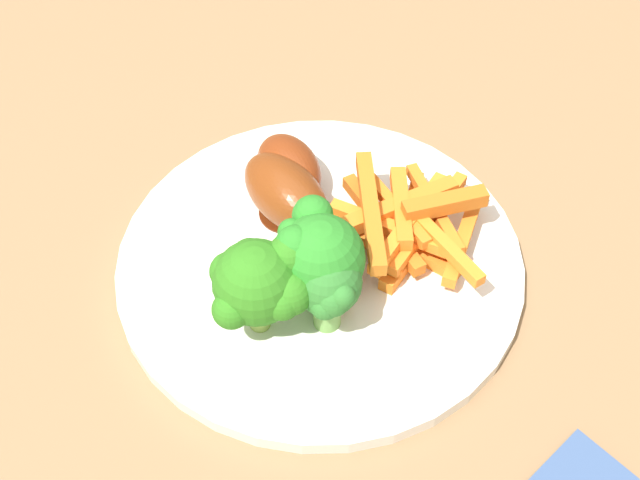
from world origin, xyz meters
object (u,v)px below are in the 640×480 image
Objects in this scene: dinner_plate at (320,263)px; chicken_drumstick_far at (289,197)px; broccoli_floret_middle at (328,287)px; carrot_fries_pile at (402,224)px; broccoli_floret_back at (259,282)px; dining_table at (258,374)px; broccoli_floret_front at (318,251)px; chicken_drumstick_near at (295,175)px.

dinner_plate is 0.05m from chicken_drumstick_far.
broccoli_floret_middle is 0.10m from chicken_drumstick_far.
dinner_plate is 2.01× the size of carrot_fries_pile.
broccoli_floret_back is at bearing 162.10° from dinner_plate.
broccoli_floret_middle is 0.58× the size of chicken_drumstick_far.
dining_table is 17.80× the size of broccoli_floret_middle.
broccoli_floret_front is 0.11m from chicken_drumstick_near.
broccoli_floret_middle is at bearing -148.75° from chicken_drumstick_far.
broccoli_floret_middle is at bearing -104.38° from dining_table.
broccoli_floret_middle is 0.90× the size of broccoli_floret_back.
carrot_fries_pile is (0.08, -0.03, -0.02)m from broccoli_floret_middle.
carrot_fries_pile is at bearing -38.05° from broccoli_floret_back.
dinner_plate is at bearing 118.17° from carrot_fries_pile.
broccoli_floret_front is at bearing 30.55° from broccoli_floret_middle.
dinner_plate is at bearing -134.77° from chicken_drumstick_far.
chicken_drumstick_near is at bearing 26.63° from broccoli_floret_middle.
broccoli_floret_back is 0.12m from carrot_fries_pile.
dinner_plate is 0.08m from broccoli_floret_middle.
chicken_drumstick_far is at bearing 31.25° from broccoli_floret_middle.
broccoli_floret_front reaches higher than broccoli_floret_middle.
chicken_drumstick_far reaches higher than dining_table.
broccoli_floret_back is 0.71× the size of chicken_drumstick_near.
dinner_plate is at bearing -46.99° from dining_table.
broccoli_floret_front is at bearing -43.30° from broccoli_floret_back.
dinner_plate is 0.09m from broccoli_floret_back.
broccoli_floret_back is at bearing -143.18° from dining_table.
dining_table is 15.11× the size of broccoli_floret_front.
carrot_fries_pile is 1.24× the size of chicken_drumstick_far.
chicken_drumstick_near is at bearing 71.78° from carrot_fries_pile.
chicken_drumstick_far is (0.07, 0.04, -0.03)m from broccoli_floret_front.
dinner_plate is at bearing -147.94° from chicken_drumstick_near.
chicken_drumstick_near reaches higher than dining_table.
broccoli_floret_back is 0.13m from chicken_drumstick_near.
broccoli_floret_front is 0.08m from chicken_drumstick_far.
carrot_fries_pile is (0.03, -0.05, 0.03)m from dinner_plate.
broccoli_floret_middle reaches higher than chicken_drumstick_far.
broccoli_floret_front is 0.55× the size of carrot_fries_pile.
broccoli_floret_front reaches higher than carrot_fries_pile.
dining_table is at bearing 133.01° from dinner_plate.
broccoli_floret_back reaches higher than dinner_plate.
broccoli_floret_middle is at bearing -159.63° from dinner_plate.
carrot_fries_pile reaches higher than dinner_plate.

